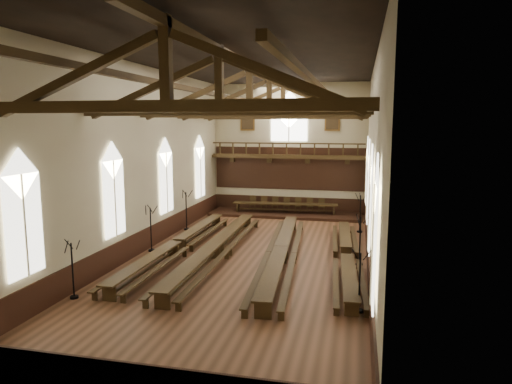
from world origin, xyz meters
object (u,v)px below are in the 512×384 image
dais (285,214)px  candelabrum_left_mid (151,237)px  refectory_row_a (177,244)px  candelabrum_right_mid (360,250)px  candelabrum_right_near (359,293)px  refectory_row_d (346,254)px  high_table (285,205)px  candelabrum_right_far (360,220)px  refectory_row_c (281,250)px  candelabrum_left_near (73,281)px  candelabrum_left_far (186,218)px  refectory_row_b (216,246)px

dais → candelabrum_left_mid: (-5.55, -11.37, 0.68)m
refectory_row_a → candelabrum_left_mid: candelabrum_left_mid is taller
candelabrum_left_mid → candelabrum_right_mid: (11.10, -0.00, -0.00)m
refectory_row_a → candelabrum_right_near: size_ratio=6.03×
refectory_row_a → candelabrum_right_mid: candelabrum_right_mid is taller
refectory_row_d → candelabrum_right_mid: bearing=-15.6°
high_table → candelabrum_right_far: candelabrum_right_far is taller
refectory_row_a → refectory_row_c: refectory_row_c is taller
refectory_row_d → dais: 12.23m
refectory_row_a → refectory_row_c: bearing=-1.0°
candelabrum_left_near → candelabrum_right_mid: 13.11m
refectory_row_d → dais: size_ratio=1.20×
refectory_row_c → high_table: bearing=98.1°
refectory_row_d → candelabrum_left_far: 11.61m
refectory_row_a → candelabrum_right_far: candelabrum_right_far is taller
refectory_row_c → candelabrum_right_near: (3.90, -5.61, 0.15)m
refectory_row_d → candelabrum_right_far: candelabrum_right_far is taller
refectory_row_c → candelabrum_left_far: size_ratio=5.60×
refectory_row_c → candelabrum_right_far: bearing=61.8°
refectory_row_c → candelabrum_left_near: 9.88m
refectory_row_d → candelabrum_right_mid: size_ratio=5.34×
refectory_row_c → high_table: 11.71m
high_table → candelabrum_left_far: (-5.55, -6.16, -0.02)m
refectory_row_d → candelabrum_left_mid: (-10.45, -0.18, 0.30)m
candelabrum_right_mid → high_table: bearing=116.0°
high_table → candelabrum_left_mid: (-5.55, -11.37, -0.05)m
dais → candelabrum_right_far: bearing=-37.9°
refectory_row_a → candelabrum_right_far: bearing=36.8°
candelabrum_right_far → refectory_row_b: bearing=-135.4°
refectory_row_d → candelabrum_right_far: bearing=84.6°
refectory_row_b → refectory_row_c: refectory_row_b is taller
candelabrum_left_near → candelabrum_left_far: size_ratio=0.91×
candelabrum_left_near → candelabrum_right_far: candelabrum_right_far is taller
refectory_row_d → dais: (-4.91, 11.19, -0.38)m
refectory_row_b → candelabrum_right_far: candelabrum_right_far is taller
candelabrum_right_near → refectory_row_b: bearing=142.5°
high_table → candelabrum_right_mid: (5.55, -11.38, -0.05)m
high_table → candelabrum_left_mid: size_ratio=3.11×
refectory_row_a → candelabrum_left_far: candelabrum_left_far is taller
refectory_row_c → candelabrum_left_near: bearing=-136.8°
refectory_row_a → candelabrum_right_near: bearing=-30.9°
dais → candelabrum_right_near: size_ratio=4.78×
dais → candelabrum_right_far: size_ratio=4.47×
high_table → refectory_row_d: bearing=-66.3°
high_table → candelabrum_right_near: 18.08m
candelabrum_right_mid → candelabrum_right_near: bearing=-90.0°
refectory_row_a → candelabrum_left_mid: 1.57m
candelabrum_left_near → refectory_row_a: bearing=77.3°
candelabrum_left_mid → refectory_row_a: bearing=-4.3°
candelabrum_right_near → candelabrum_right_far: candelabrum_right_far is taller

